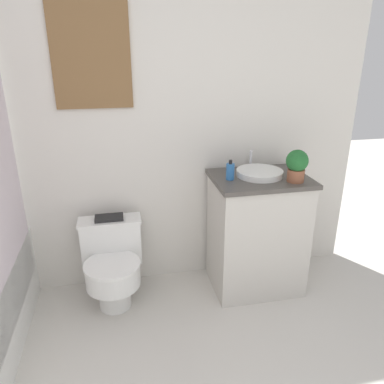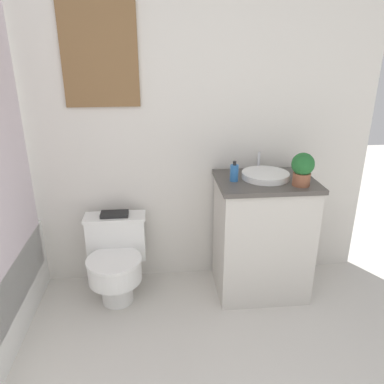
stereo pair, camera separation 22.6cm
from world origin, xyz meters
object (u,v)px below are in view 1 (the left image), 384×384
Objects in this scene: toilet at (112,263)px; soap_bottle at (230,171)px; book_on_tank at (109,218)px; potted_plant at (297,165)px; sink at (259,173)px.

toilet is 1.01m from soap_bottle.
toilet is 0.31m from book_on_tank.
soap_bottle is 0.88m from book_on_tank.
potted_plant reaches higher than soap_bottle.
sink is at bearing -6.02° from book_on_tank.
sink is 0.26m from potted_plant.
toilet is at bearing -90.00° from book_on_tank.
sink is at bearing 0.76° from toilet.
potted_plant is 1.30m from book_on_tank.
potted_plant reaches higher than toilet.
potted_plant is at bearing -16.95° from soap_bottle.
soap_bottle is 0.63× the size of potted_plant.
toilet is at bearing 173.23° from potted_plant.
book_on_tank is (0.00, 0.12, 0.28)m from toilet.
sink is at bearing 139.86° from potted_plant.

